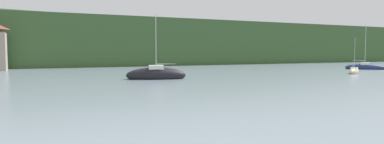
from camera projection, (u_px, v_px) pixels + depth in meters
The scene contains 3 objects.
sailboat_far_0 at pixel (156, 75), 47.27m from camera, with size 8.83×5.10×9.84m.
sailboat_far_7 at pixel (354, 72), 58.72m from camera, with size 4.94×3.46×6.62m.
sailboat_far_11 at pixel (365, 67), 72.50m from camera, with size 6.88×7.42×10.10m.
Camera 1 is at (-8.59, 31.61, 3.93)m, focal length 31.40 mm.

